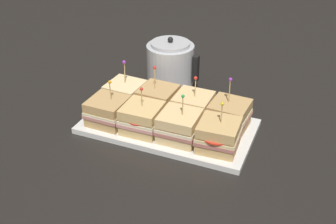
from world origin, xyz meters
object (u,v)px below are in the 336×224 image
Objects in this scene: sandwich_front_center_left at (142,118)px; sandwich_back_far_right at (229,115)px; serving_platter at (168,126)px; sandwich_back_far_left at (125,94)px; sandwich_back_center_right at (193,107)px; kettle_steel at (171,65)px; sandwich_front_center_right at (179,126)px; sandwich_front_far_left at (108,111)px; sandwich_back_center_left at (158,100)px; sandwich_front_far_right at (219,135)px.

sandwich_back_far_right is at bearing 26.43° from sandwich_front_center_left.
sandwich_back_far_left reaches higher than serving_platter.
sandwich_back_center_right reaches higher than serving_platter.
kettle_steel is (-0.05, 0.34, 0.02)m from sandwich_front_center_left.
sandwich_back_far_right is at bearing 44.44° from sandwich_front_center_right.
sandwich_front_far_left is 0.89× the size of sandwich_back_center_left.
kettle_steel is (-0.10, 0.28, 0.08)m from serving_platter.
serving_platter is 0.10m from sandwich_back_center_right.
sandwich_front_far_right is 0.38m from sandwich_back_far_left.
sandwich_front_far_right is at bearing -49.68° from kettle_steel.
sandwich_front_far_right is 0.17m from sandwich_back_center_right.
sandwich_back_center_left reaches higher than sandwich_front_center_right.
kettle_steel reaches higher than sandwich_back_far_left.
sandwich_back_far_right is at bearing 18.26° from sandwich_front_far_left.
sandwich_front_center_left is at bearing -178.86° from sandwich_front_center_right.
sandwich_front_far_left is 0.87× the size of sandwich_back_far_right.
sandwich_front_far_left is 0.17m from sandwich_back_center_left.
sandwich_front_center_left is 0.93× the size of sandwich_back_far_left.
sandwich_front_far_left is 0.12m from sandwich_front_center_left.
serving_platter is at bearing 136.22° from sandwich_front_center_right.
sandwich_front_center_right is (0.12, 0.00, -0.00)m from sandwich_front_center_left.
sandwich_back_far_right is (0.12, -0.00, 0.00)m from sandwich_back_center_right.
serving_platter is 3.25× the size of sandwich_back_center_left.
sandwich_back_center_right is (0.12, 0.12, -0.00)m from sandwich_front_center_left.
sandwich_front_far_right is (0.24, 0.00, 0.00)m from sandwich_front_center_left.
sandwich_front_center_left is 0.24m from sandwich_front_far_right.
sandwich_front_center_left is 0.34m from kettle_steel.
sandwich_front_far_right is 0.12m from sandwich_back_far_right.
kettle_steel is at bearing 97.73° from sandwich_front_center_left.
serving_platter is 2.73× the size of kettle_steel.
serving_platter is 3.18× the size of sandwich_back_far_right.
sandwich_front_far_left is (-0.18, -0.06, 0.05)m from serving_platter.
sandwich_front_center_right and sandwich_back_center_right have the same top height.
sandwich_back_center_right is at bearing 45.20° from sandwich_front_center_left.
kettle_steel reaches higher than sandwich_front_far_right.
sandwich_front_center_right is at bearing 1.14° from sandwich_front_center_left.
serving_platter is 0.10m from sandwich_front_center_right.
sandwich_front_center_right is at bearing 0.45° from sandwich_front_far_left.
kettle_steel is at bearing 130.32° from sandwich_front_far_right.
sandwich_back_far_left is at bearing 162.03° from serving_platter.
sandwich_back_far_left reaches higher than sandwich_front_far_right.
sandwich_front_center_right reaches higher than sandwich_front_center_left.
sandwich_back_center_left reaches higher than sandwich_back_center_right.
sandwich_front_far_left is 0.96× the size of sandwich_front_far_right.
kettle_steel is at bearing 71.38° from sandwich_back_far_left.
serving_platter is at bearing -44.95° from sandwich_back_center_left.
sandwich_front_far_left is at bearing -161.34° from serving_platter.
sandwich_back_far_right is (0.24, 0.12, 0.00)m from sandwich_front_center_left.
sandwich_back_center_left is 0.84× the size of kettle_steel.
kettle_steel reaches higher than serving_platter.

